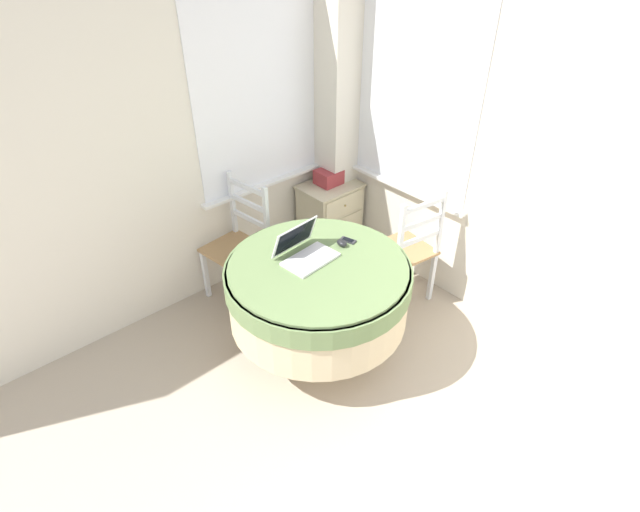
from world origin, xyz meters
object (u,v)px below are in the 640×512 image
at_px(laptop, 305,251).
at_px(dining_chair_near_back_window, 240,245).
at_px(dining_chair_near_right_window, 406,251).
at_px(computer_mouse, 342,243).
at_px(corner_cabinet, 330,217).
at_px(storage_box, 329,177).
at_px(cell_phone, 348,240).
at_px(round_dining_table, 318,288).

relative_size(laptop, dining_chair_near_back_window, 0.38).
bearing_deg(dining_chair_near_right_window, computer_mouse, 174.32).
bearing_deg(corner_cabinet, dining_chair_near_right_window, -94.65).
distance_m(corner_cabinet, storage_box, 0.39).
xyz_separation_m(computer_mouse, cell_phone, (0.07, 0.02, -0.02)).
relative_size(dining_chair_near_back_window, corner_cabinet, 1.53).
bearing_deg(dining_chair_near_right_window, round_dining_table, 179.61).
xyz_separation_m(computer_mouse, dining_chair_near_right_window, (0.63, -0.06, -0.32)).
relative_size(round_dining_table, cell_phone, 10.22).
relative_size(laptop, corner_cabinet, 0.58).
height_order(round_dining_table, computer_mouse, computer_mouse).
xyz_separation_m(computer_mouse, storage_box, (0.72, 0.92, -0.08)).
distance_m(round_dining_table, corner_cabinet, 1.37).
distance_m(cell_phone, dining_chair_near_right_window, 0.64).
relative_size(laptop, storage_box, 1.79).
bearing_deg(laptop, corner_cabinet, 39.96).
bearing_deg(cell_phone, corner_cabinet, 53.83).
distance_m(dining_chair_near_right_window, storage_box, 1.01).
relative_size(cell_phone, dining_chair_near_right_window, 0.12).
height_order(round_dining_table, laptop, laptop).
relative_size(laptop, computer_mouse, 4.56).
bearing_deg(storage_box, laptop, -139.20).
height_order(computer_mouse, corner_cabinet, computer_mouse).
xyz_separation_m(computer_mouse, corner_cabinet, (0.71, 0.88, -0.46)).
bearing_deg(laptop, storage_box, 40.80).
relative_size(round_dining_table, dining_chair_near_back_window, 1.22).
relative_size(laptop, dining_chair_near_right_window, 0.38).
bearing_deg(dining_chair_near_back_window, round_dining_table, -88.74).
height_order(computer_mouse, dining_chair_near_back_window, dining_chair_near_back_window).
bearing_deg(dining_chair_near_back_window, cell_phone, -66.81).
bearing_deg(round_dining_table, cell_phone, 12.03).
distance_m(dining_chair_near_back_window, corner_cabinet, 1.00).
height_order(round_dining_table, storage_box, storage_box).
xyz_separation_m(laptop, computer_mouse, (0.27, -0.06, -0.03)).
relative_size(cell_phone, dining_chair_near_back_window, 0.12).
height_order(dining_chair_near_right_window, corner_cabinet, dining_chair_near_right_window).
relative_size(round_dining_table, laptop, 3.26).
distance_m(cell_phone, storage_box, 1.11).
distance_m(computer_mouse, cell_phone, 0.08).
height_order(laptop, storage_box, laptop).
bearing_deg(corner_cabinet, round_dining_table, -135.96).
relative_size(computer_mouse, storage_box, 0.39).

